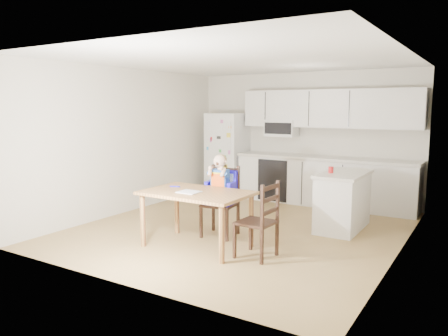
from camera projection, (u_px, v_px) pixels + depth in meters
name	position (u px, v px, depth m)	size (l,w,h in m)	color
room	(257.00, 144.00, 6.87)	(4.52, 5.01, 2.51)	olive
refrigerator	(228.00, 154.00, 9.14)	(0.72, 0.70, 1.70)	silver
kitchen_run	(324.00, 158.00, 8.15)	(3.37, 0.62, 2.15)	silver
kitchen_island	(343.00, 201.00, 6.57)	(0.61, 1.17, 0.86)	silver
red_cup	(331.00, 170.00, 6.46)	(0.07, 0.07, 0.09)	red
dining_table	(197.00, 199.00, 5.70)	(1.39, 0.89, 0.74)	brown
napkin	(189.00, 192.00, 5.62)	(0.27, 0.24, 0.01)	silver
toddler_spoon	(174.00, 186.00, 6.00)	(0.02, 0.02, 0.12)	#1C13CB
chair_booster	(221.00, 187.00, 6.21)	(0.49, 0.49, 1.17)	black
chair_side	(263.00, 216.00, 5.26)	(0.44, 0.44, 0.95)	black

